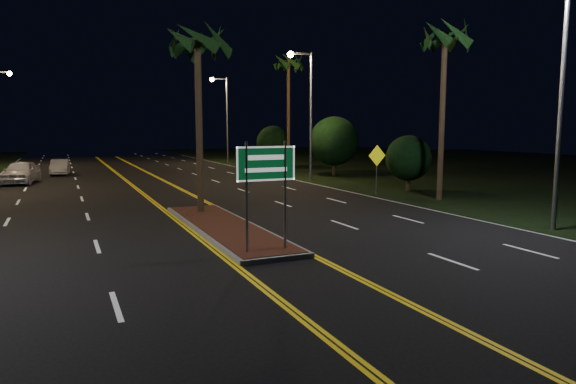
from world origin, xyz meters
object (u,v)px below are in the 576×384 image
streetlight_right_far (224,110)px  palm_right_far (288,64)px  shrub_mid (334,141)px  palm_right_near (445,38)px  warning_sign (377,162)px  car_far (60,166)px  car_near (21,170)px  median_island (225,227)px  shrub_near (408,158)px  palm_median (197,42)px  streetlight_right_near (556,72)px  streetlight_right_mid (306,100)px  shrub_far (273,142)px  highway_sign (266,174)px

streetlight_right_far → palm_right_far: (2.19, -12.00, 3.49)m
palm_right_far → shrub_mid: bearing=-78.7°
palm_right_near → warning_sign: bearing=117.0°
car_far → car_near: bearing=-107.6°
median_island → streetlight_right_far: bearing=73.1°
shrub_near → warning_sign: (-2.69, -0.70, -0.12)m
streetlight_right_far → car_far: streetlight_right_far is taller
warning_sign → median_island: bearing=-155.0°
median_island → palm_median: bearing=90.0°
streetlight_right_near → streetlight_right_mid: 20.00m
streetlight_right_near → palm_median: streetlight_right_near is taller
car_near → shrub_far: bearing=30.6°
streetlight_right_mid → palm_median: streetlight_right_mid is taller
streetlight_right_near → car_near: bearing=125.7°
car_near → car_far: 6.55m
shrub_near → palm_right_near: bearing=-104.0°
median_island → palm_median: size_ratio=1.23×
palm_right_far → warning_sign: size_ratio=3.72×
median_island → palm_median: (0.00, 3.50, 7.19)m
median_island → shrub_near: size_ratio=3.11×
shrub_near → shrub_far: size_ratio=0.83×
highway_sign → streetlight_right_far: streetlight_right_far is taller
streetlight_right_near → palm_median: size_ratio=1.08×
shrub_mid → palm_right_near: bearing=-96.1°
streetlight_right_far → shrub_mid: (3.39, -18.00, -2.93)m
median_island → streetlight_right_near: streetlight_right_near is taller
palm_median → warning_sign: palm_median is taller
car_far → shrub_far: bearing=10.0°
palm_median → shrub_mid: bearing=44.0°
palm_median → car_near: bearing=114.6°
palm_right_far → streetlight_right_mid: bearing=-105.3°
streetlight_right_far → shrub_far: bearing=-62.0°
shrub_far → streetlight_right_far: bearing=118.0°
streetlight_right_mid → shrub_near: streetlight_right_mid is taller
streetlight_right_far → shrub_far: streetlight_right_far is taller
palm_right_far → streetlight_right_far: bearing=100.3°
shrub_mid → shrub_far: shrub_mid is taller
streetlight_right_mid → median_island: bearing=-125.3°
warning_sign → palm_right_near: bearing=-68.2°
palm_right_near → shrub_near: bearing=76.0°
shrub_far → car_near: (-21.72, -8.18, -1.44)m
median_island → highway_sign: bearing=-90.0°
median_island → shrub_mid: (14.00, 17.00, 2.64)m
shrub_mid → highway_sign: bearing=-123.4°
shrub_mid → shrub_near: bearing=-92.9°
palm_right_near → streetlight_right_near: bearing=-103.3°
palm_right_far → shrub_mid: size_ratio=2.23×
median_island → palm_right_near: size_ratio=1.10×
warning_sign → streetlight_right_far: bearing=85.1°
median_island → shrub_far: bearing=64.6°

